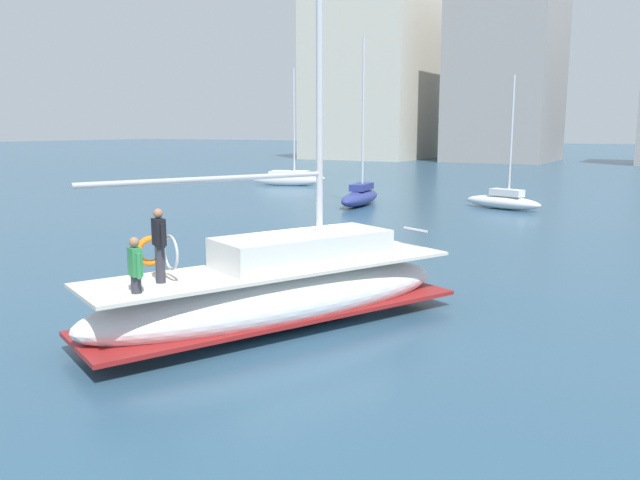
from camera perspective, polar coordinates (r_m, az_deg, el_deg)
ground_plane at (r=17.38m, az=-3.78°, el=-5.80°), size 400.00×400.00×0.00m
main_sailboat at (r=15.39m, az=-3.48°, el=-4.33°), size 6.23×9.72×13.81m
moored_sloop_near at (r=39.66m, az=3.57°, el=3.99°), size 2.10×5.82×10.01m
moored_sloop_far at (r=39.27m, az=15.89°, el=3.43°), size 4.97×2.51×7.64m
moored_cutter_left at (r=54.46m, az=-2.71°, el=5.62°), size 6.31×4.54×9.52m
waterfront_buildings at (r=96.45m, az=16.92°, el=12.91°), size 82.63×20.05×24.42m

